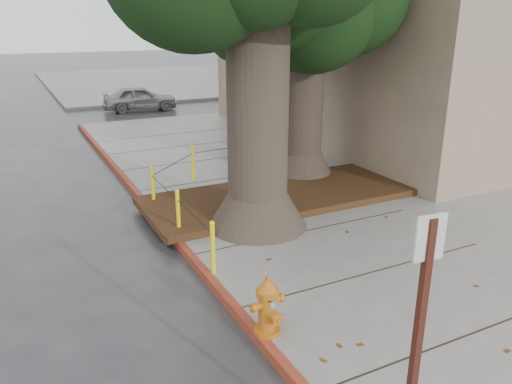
# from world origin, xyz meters

# --- Properties ---
(ground) EXTENTS (140.00, 140.00, 0.00)m
(ground) POSITION_xyz_m (0.00, 0.00, 0.00)
(ground) COLOR #28282B
(ground) RESTS_ON ground
(sidewalk_main) EXTENTS (16.00, 26.00, 0.15)m
(sidewalk_main) POSITION_xyz_m (6.00, 2.50, 0.07)
(sidewalk_main) COLOR slate
(sidewalk_main) RESTS_ON ground
(sidewalk_far) EXTENTS (16.00, 20.00, 0.15)m
(sidewalk_far) POSITION_xyz_m (6.00, 30.00, 0.07)
(sidewalk_far) COLOR slate
(sidewalk_far) RESTS_ON ground
(curb_red) EXTENTS (0.14, 26.00, 0.16)m
(curb_red) POSITION_xyz_m (-2.00, 2.50, 0.07)
(curb_red) COLOR maroon
(curb_red) RESTS_ON ground
(planter_bed) EXTENTS (6.40, 2.60, 0.16)m
(planter_bed) POSITION_xyz_m (0.90, 3.90, 0.23)
(planter_bed) COLOR black
(planter_bed) RESTS_ON sidewalk_main
(building_side_white) EXTENTS (10.00, 10.00, 9.00)m
(building_side_white) POSITION_xyz_m (16.00, 26.00, 4.50)
(building_side_white) COLOR silver
(building_side_white) RESTS_ON ground
(bollard_ring) EXTENTS (3.79, 5.39, 0.95)m
(bollard_ring) POSITION_xyz_m (-0.87, 4.38, 0.66)
(bollard_ring) COLOR #FAEA0D
(bollard_ring) RESTS_ON sidewalk_main
(fire_hydrant) EXTENTS (0.46, 0.42, 0.86)m
(fire_hydrant) POSITION_xyz_m (-1.90, -0.73, 0.57)
(fire_hydrant) COLOR orange
(fire_hydrant) RESTS_ON sidewalk_main
(signpost) EXTENTS (0.27, 0.07, 2.68)m
(signpost) POSITION_xyz_m (-1.95, -3.38, 1.67)
(signpost) COLOR #471911
(signpost) RESTS_ON sidewalk_main
(car_silver) EXTENTS (3.66, 1.81, 1.20)m
(car_silver) POSITION_xyz_m (1.32, 18.52, 0.60)
(car_silver) COLOR #999A9E
(car_silver) RESTS_ON ground
(car_red) EXTENTS (4.26, 1.97, 1.35)m
(car_red) POSITION_xyz_m (8.20, 18.40, 0.68)
(car_red) COLOR maroon
(car_red) RESTS_ON ground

